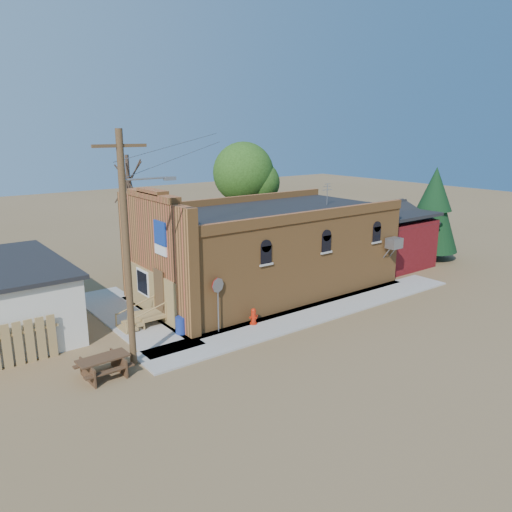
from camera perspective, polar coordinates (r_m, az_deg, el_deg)
ground at (r=23.82m, az=5.98°, el=-7.91°), size 120.00×120.00×0.00m
sidewalk_south at (r=25.38m, az=7.09°, el=-6.43°), size 19.00×2.20×0.08m
sidewalk_west at (r=25.35m, az=-14.22°, el=-6.79°), size 2.60×10.00×0.08m
brick_bar at (r=28.10m, az=0.92°, el=0.63°), size 16.40×7.97×6.30m
red_shed at (r=34.93m, az=13.77°, el=2.80°), size 5.40×6.40×4.30m
utility_pole at (r=19.06m, az=-14.45°, el=1.13°), size 3.12×0.26×9.00m
tree_bare_near at (r=31.61m, az=-14.40°, el=8.37°), size 2.80×2.80×7.65m
tree_leafy at (r=36.46m, az=-1.45°, el=9.48°), size 4.40×4.40×8.15m
evergreen_tree at (r=37.02m, az=19.66°, el=5.27°), size 3.60×3.60×6.50m
fire_hydrant at (r=23.52m, az=-0.29°, el=-6.91°), size 0.43×0.39×0.78m
stop_sign at (r=22.22m, az=-4.39°, el=-3.95°), size 0.68×0.23×2.53m
trash_barrel at (r=22.74m, az=-8.56°, el=-7.82°), size 0.51×0.51×0.78m
picnic_table at (r=19.76m, az=-17.05°, el=-11.72°), size 1.91×1.49×0.77m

